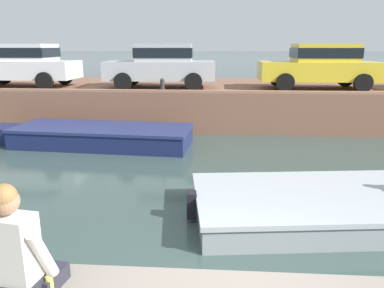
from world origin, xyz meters
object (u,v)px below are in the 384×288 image
car_left_inner_silver (162,64)px  bottle_drink (49,285)px  car_centre_yellow (320,64)px  boat_moored_west_navy (94,136)px  motorboat_passing (374,205)px  car_leftmost_white (23,63)px  mooring_bollard_mid (162,85)px  person_seated_left (17,255)px

car_left_inner_silver → bottle_drink: car_left_inner_silver is taller
car_centre_yellow → car_left_inner_silver: bearing=180.0°
boat_moored_west_navy → motorboat_passing: 7.65m
car_leftmost_white → motorboat_passing: bearing=-37.0°
motorboat_passing → car_leftmost_white: car_leftmost_white is taller
car_centre_yellow → mooring_bollard_mid: (-5.36, -1.29, -0.61)m
motorboat_passing → mooring_bollard_mid: bearing=126.3°
car_centre_yellow → mooring_bollard_mid: size_ratio=9.10×
boat_moored_west_navy → car_leftmost_white: car_leftmost_white is taller
boat_moored_west_navy → car_leftmost_white: 5.13m
motorboat_passing → bottle_drink: (-3.98, -3.63, 0.81)m
car_centre_yellow → person_seated_left: bearing=-114.3°
car_left_inner_silver → bottle_drink: size_ratio=19.27×
person_seated_left → bottle_drink: (0.21, 0.04, -0.28)m
motorboat_passing → bottle_drink: 5.45m
boat_moored_west_navy → car_centre_yellow: 8.02m
boat_moored_west_navy → person_seated_left: person_seated_left is taller
car_left_inner_silver → bottle_drink: bearing=-86.2°
boat_moored_west_navy → person_seated_left: size_ratio=6.41×
motorboat_passing → car_centre_yellow: size_ratio=1.68×
bottle_drink → boat_moored_west_navy: bearing=106.2°
boat_moored_west_navy → motorboat_passing: motorboat_passing is taller
car_leftmost_white → car_centre_yellow: 10.72m
car_centre_yellow → bottle_drink: bearing=-113.5°
car_centre_yellow → person_seated_left: (-5.02, -11.13, -0.91)m
motorboat_passing → person_seated_left: (-4.18, -3.68, 1.08)m
car_left_inner_silver → car_centre_yellow: (5.55, -0.00, 0.00)m
boat_moored_west_navy → motorboat_passing: size_ratio=0.91×
mooring_bollard_mid → person_seated_left: person_seated_left is taller
car_leftmost_white → car_left_inner_silver: size_ratio=1.02×
car_leftmost_white → car_centre_yellow: size_ratio=0.99×
mooring_bollard_mid → bottle_drink: bearing=-86.8°
bottle_drink → car_centre_yellow: bearing=66.5°
mooring_bollard_mid → bottle_drink: size_ratio=2.18×
motorboat_passing → car_leftmost_white: bearing=143.0°
car_left_inner_silver → mooring_bollard_mid: 1.44m
boat_moored_west_navy → motorboat_passing: bearing=-34.6°
boat_moored_west_navy → person_seated_left: 8.36m
boat_moored_west_navy → car_centre_yellow: size_ratio=1.53×
mooring_bollard_mid → boat_moored_west_navy: bearing=-134.3°
mooring_bollard_mid → bottle_drink: 9.83m
car_left_inner_silver → person_seated_left: size_ratio=4.07×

